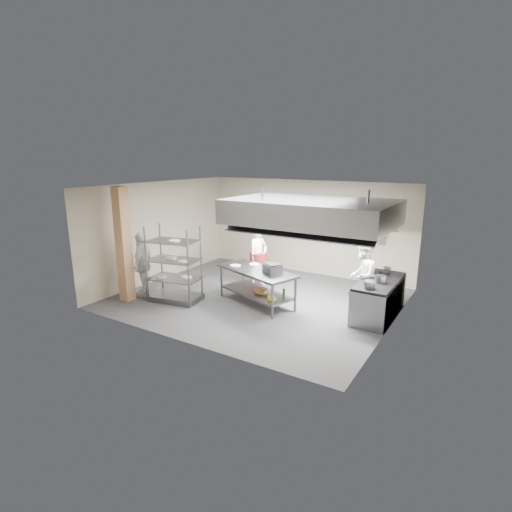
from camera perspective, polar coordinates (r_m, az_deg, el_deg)
The scene contains 23 objects.
floor at distance 10.83m, azimuth 0.21°, elevation -6.08°, with size 7.00×7.00×0.00m, color #333335.
ceiling at distance 10.19m, azimuth 0.23°, elevation 9.96°, with size 7.00×7.00×0.00m, color silver.
wall_back at distance 13.01m, azimuth 7.16°, elevation 4.11°, with size 7.00×7.00×0.00m, color #B1A38C.
wall_left at distance 12.56m, azimuth -13.56°, elevation 3.46°, with size 6.00×6.00×0.00m, color #B1A38C.
wall_right at distance 9.13m, azimuth 19.30°, elevation -0.90°, with size 6.00×6.00×0.00m, color #B1A38C.
column at distance 10.87m, azimuth -18.38°, elevation 1.50°, with size 0.30×0.30×3.00m, color tan.
exhaust_hood at distance 10.00m, azimuth 7.84°, elevation 6.29°, with size 4.00×2.50×0.60m, color slate.
hood_strip_a at distance 10.44m, azimuth 3.25°, elevation 4.95°, with size 1.60×0.12×0.04m, color white.
hood_strip_b at distance 9.72m, azimuth 12.63°, elevation 3.95°, with size 1.60×0.12×0.04m, color white.
wall_shelf at distance 12.23m, azimuth 14.53°, elevation 3.13°, with size 1.50×0.28×0.04m, color slate.
island at distance 10.34m, azimuth 0.07°, elevation -4.40°, with size 2.22×0.92×0.91m, color gray, non-canonical shape.
island_worktop at distance 10.21m, azimuth 0.07°, elevation -2.14°, with size 2.22×0.92×0.06m, color slate.
island_undershelf at distance 10.39m, azimuth 0.07°, elevation -5.21°, with size 2.04×0.83×0.04m, color slate.
pass_rack at distance 10.63m, azimuth -11.62°, elevation -1.13°, with size 1.33×0.77×1.99m, color slate, non-canonical shape.
cooking_range at distance 10.00m, azimuth 17.09°, elevation -5.93°, with size 0.80×2.00×0.84m, color slate.
range_top at distance 9.86m, azimuth 17.28°, elevation -3.47°, with size 0.78×1.96×0.06m, color black.
chef_head at distance 11.55m, azimuth 0.35°, elevation -0.11°, with size 0.66×0.43×1.80m, color white.
chef_line at distance 10.17m, azimuth 14.98°, elevation -2.74°, with size 0.85×0.66×1.75m, color silver.
chef_plating at distance 11.25m, azimuth -15.86°, elevation -1.12°, with size 1.04×0.43×1.77m, color silver.
griddle at distance 9.91m, azimuth 2.37°, elevation -1.82°, with size 0.45×0.35×0.22m, color slate.
wicker_basket at distance 10.27m, azimuth 0.77°, elevation -4.98°, with size 0.28×0.19×0.12m, color brown.
stockpot at distance 9.64m, azimuth 17.32°, elevation -3.16°, with size 0.25×0.25×0.17m, color gray.
plate_stack at distance 10.73m, azimuth -11.53°, elevation -2.99°, with size 0.28×0.28×0.05m, color white.
Camera 1 is at (5.31, -8.66, 3.75)m, focal length 28.00 mm.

